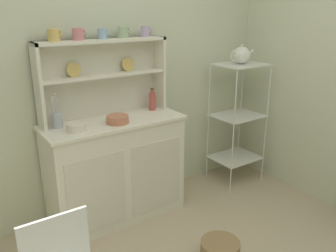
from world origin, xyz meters
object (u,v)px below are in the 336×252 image
Objects in this scene: bowl_mixing_large at (76,127)px; jam_bottle at (152,101)px; bakers_rack at (238,112)px; floor_basket at (220,250)px; hutch_cabinet at (116,169)px; cup_gold_0 at (54,35)px; porcelain_teapot at (241,55)px; utensil_jar at (57,120)px; hutch_shelf_unit at (102,71)px.

bowl_mixing_large is 0.73× the size of jam_bottle.
bakers_rack reaches higher than floor_basket.
hutch_cabinet is at bearing -168.23° from jam_bottle.
porcelain_teapot is (1.68, -0.18, -0.24)m from cup_gold_0.
porcelain_teapot reaches higher than jam_bottle.
utensil_jar is (-0.05, -0.04, -0.60)m from cup_gold_0.
hutch_cabinet is 1.56m from porcelain_teapot.
cup_gold_0 is (-0.36, 0.12, 1.08)m from hutch_cabinet.
bakers_rack is at bearing 0.54° from bowl_mixing_large.
bakers_rack is 1.75m from utensil_jar.
utensil_jar reaches higher than bowl_mixing_large.
bakers_rack reaches higher than utensil_jar.
bakers_rack is 4.74× the size of porcelain_teapot.
cup_gold_0 reaches higher than jam_bottle.
hutch_shelf_unit is 0.52m from utensil_jar.
bowl_mixing_large is at bearing -79.68° from cup_gold_0.
bowl_mixing_large is at bearing -179.46° from porcelain_teapot.
porcelain_teapot is at bearing -6.13° from cup_gold_0.
cup_gold_0 is at bearing -173.59° from hutch_shelf_unit.
porcelain_teapot is (1.64, 0.02, 0.39)m from bowl_mixing_large.
bakers_rack is 6.22× the size of jam_bottle.
porcelain_teapot is at bearing 41.23° from floor_basket.
hutch_cabinet is at bearing -10.69° from utensil_jar.
utensil_jar is (-0.76, 0.99, 0.85)m from floor_basket.
cup_gold_0 reaches higher than bakers_rack.
jam_bottle is at bearing 12.15° from bowl_mixing_large.
bakers_rack is at bearing 0.00° from porcelain_teapot.
hutch_shelf_unit is at bearing 170.47° from bakers_rack.
porcelain_teapot is (1.31, -0.22, 0.06)m from hutch_shelf_unit.
utensil_jar is at bearing 120.05° from bowl_mixing_large.
hutch_shelf_unit reaches higher than floor_basket.
jam_bottle is at bearing 0.55° from utensil_jar.
hutch_cabinet is 0.94× the size of bakers_rack.
hutch_shelf_unit is at bearing 170.46° from porcelain_teapot.
utensil_jar reaches higher than jam_bottle.
porcelain_teapot is at bearing 180.00° from bakers_rack.
cup_gold_0 is (-0.36, -0.04, 0.30)m from hutch_shelf_unit.
bakers_rack is 1.65m from bowl_mixing_large.
floor_basket is at bearing -51.43° from bowl_mixing_large.
floor_basket is at bearing -94.22° from jam_bottle.
hutch_cabinet is at bearing -18.63° from cup_gold_0.
cup_gold_0 reaches higher than floor_basket.
jam_bottle is at bearing -10.49° from hutch_shelf_unit.
bowl_mixing_large is 0.56× the size of porcelain_teapot.
porcelain_teapot reaches higher than bakers_rack.
porcelain_teapot is at bearing -9.10° from jam_bottle.
bakers_rack is 12.38× the size of cup_gold_0.
floor_basket is at bearing -69.49° from hutch_cabinet.
bowl_mixing_large is at bearing -167.37° from hutch_cabinet.
hutch_cabinet is 1.07× the size of hutch_shelf_unit.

